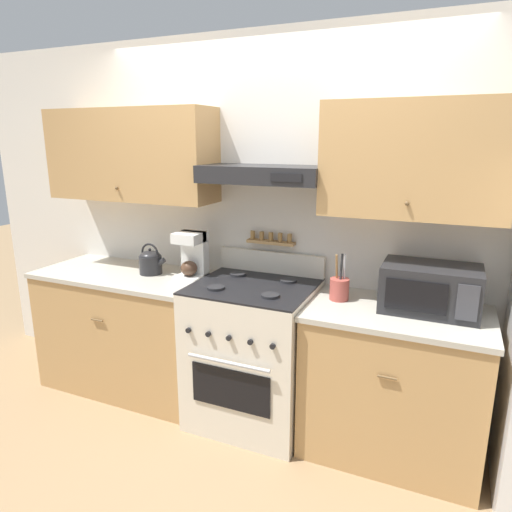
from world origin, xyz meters
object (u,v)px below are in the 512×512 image
utensil_crock (339,288)px  microwave (430,289)px  coffee_maker (192,255)px  stove_range (253,353)px  tea_kettle (151,261)px

utensil_crock → microwave: bearing=2.0°
coffee_maker → utensil_crock: coffee_maker is taller
stove_range → utensil_crock: utensil_crock is taller
tea_kettle → utensil_crock: 1.39m
microwave → utensil_crock: size_ratio=1.84×
tea_kettle → utensil_crock: size_ratio=0.79×
stove_range → microwave: (1.05, 0.10, 0.56)m
stove_range → utensil_crock: 0.74m
stove_range → tea_kettle: size_ratio=4.89×
stove_range → tea_kettle: tea_kettle is taller
coffee_maker → utensil_crock: (1.05, -0.03, -0.09)m
tea_kettle → microwave: size_ratio=0.43×
stove_range → microwave: size_ratio=2.09×
microwave → utensil_crock: (-0.51, -0.02, -0.06)m
stove_range → coffee_maker: (-0.51, 0.11, 0.59)m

